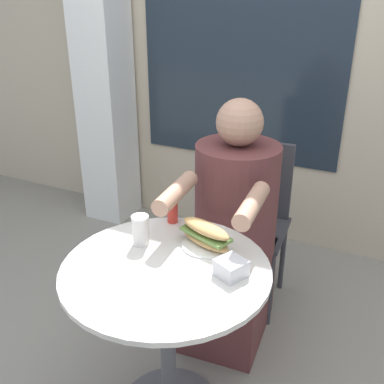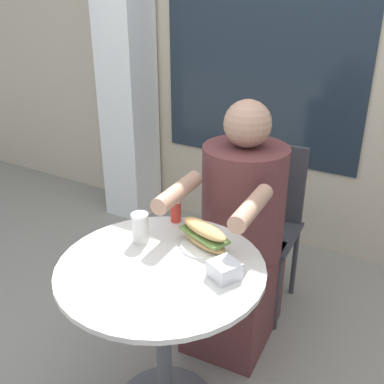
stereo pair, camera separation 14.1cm
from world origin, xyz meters
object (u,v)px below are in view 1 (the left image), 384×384
diner_chair (254,208)px  sandwich_on_plate (206,236)px  drink_cup (141,230)px  condiment_bottle (172,210)px  seated_diner (232,242)px  cafe_table (167,309)px

diner_chair → sandwich_on_plate: size_ratio=3.70×
drink_cup → condiment_bottle: bearing=82.7°
seated_diner → condiment_bottle: seated_diner is taller
cafe_table → drink_cup: (-0.16, 0.10, 0.24)m
drink_cup → condiment_bottle: 0.21m
cafe_table → diner_chair: size_ratio=0.85×
seated_diner → condiment_bottle: bearing=53.4°
condiment_bottle → sandwich_on_plate: bearing=-30.4°
cafe_table → sandwich_on_plate: sandwich_on_plate is taller
seated_diner → sandwich_on_plate: seated_diner is taller
cafe_table → condiment_bottle: bearing=113.5°
sandwich_on_plate → drink_cup: (-0.23, -0.09, 0.01)m
diner_chair → condiment_bottle: diner_chair is taller
cafe_table → sandwich_on_plate: (0.07, 0.18, 0.23)m
seated_diner → condiment_bottle: (-0.17, -0.27, 0.26)m
diner_chair → cafe_table: bearing=84.0°
seated_diner → condiment_bottle: size_ratio=10.40×
seated_diner → drink_cup: seated_diner is taller
condiment_bottle → drink_cup: bearing=-97.3°
diner_chair → sandwich_on_plate: diner_chair is taller
seated_diner → sandwich_on_plate: 0.46m
drink_cup → condiment_bottle: (0.03, 0.21, -0.01)m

